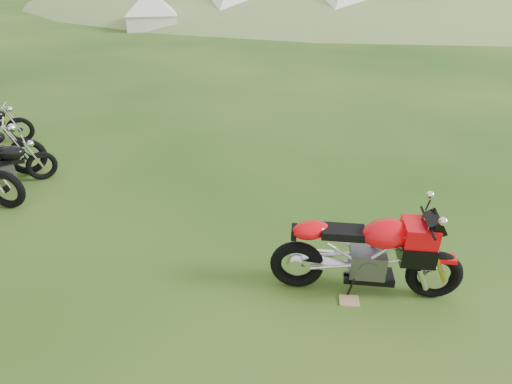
{
  "coord_description": "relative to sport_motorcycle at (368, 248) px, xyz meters",
  "views": [
    {
      "loc": [
        -1.2,
        -4.43,
        3.49
      ],
      "look_at": [
        -0.13,
        0.4,
        0.76
      ],
      "focal_mm": 30.0,
      "sensor_mm": 36.0,
      "label": 1
    }
  ],
  "objects": [
    {
      "name": "tent_mid",
      "position": [
        2.46,
        23.14,
        0.68
      ],
      "size": [
        3.7,
        3.7,
        2.6
      ],
      "primitive_type": null,
      "rotation": [
        0.0,
        0.0,
        0.28
      ],
      "color": "white",
      "rests_on": "ground"
    },
    {
      "name": "vintage_moto_d",
      "position": [
        -4.83,
        3.73,
        -0.2
      ],
      "size": [
        1.65,
        0.92,
        0.85
      ],
      "primitive_type": null,
      "rotation": [
        0.0,
        0.0,
        0.36
      ],
      "color": "black",
      "rests_on": "ground"
    },
    {
      "name": "plywood_board",
      "position": [
        -0.22,
        -0.14,
        -0.61
      ],
      "size": [
        0.27,
        0.24,
        0.02
      ],
      "primitive_type": "cube",
      "rotation": [
        0.0,
        0.0,
        -0.3
      ],
      "color": "tan",
      "rests_on": "ground"
    },
    {
      "name": "tent_right",
      "position": [
        8.03,
        20.21,
        0.65
      ],
      "size": [
        3.47,
        3.47,
        2.56
      ],
      "primitive_type": null,
      "rotation": [
        0.0,
        0.0,
        0.2
      ],
      "color": "white",
      "rests_on": "ground"
    },
    {
      "name": "tent_left",
      "position": [
        -2.24,
        22.18,
        0.49
      ],
      "size": [
        2.63,
        2.63,
        2.23
      ],
      "primitive_type": null,
      "rotation": [
        0.0,
        0.0,
        -0.02
      ],
      "color": "silver",
      "rests_on": "ground"
    },
    {
      "name": "caravan",
      "position": [
        11.1,
        19.92,
        0.44
      ],
      "size": [
        4.97,
        3.56,
        2.13
      ],
      "primitive_type": null,
      "rotation": [
        0.0,
        0.0,
        -0.38
      ],
      "color": "silver",
      "rests_on": "ground"
    },
    {
      "name": "ground",
      "position": [
        -0.87,
        0.89,
        -0.62
      ],
      "size": [
        120.0,
        120.0,
        0.0
      ],
      "primitive_type": "plane",
      "color": "#123E0D",
      "rests_on": "ground"
    },
    {
      "name": "sport_motorcycle",
      "position": [
        0.0,
        0.0,
        0.0
      ],
      "size": [
        2.13,
        1.18,
        1.25
      ],
      "primitive_type": null,
      "rotation": [
        0.0,
        0.0,
        -0.34
      ],
      "color": "red",
      "rests_on": "ground"
    }
  ]
}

